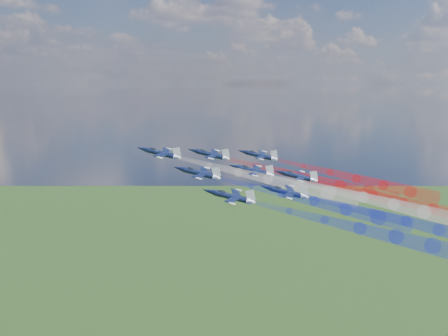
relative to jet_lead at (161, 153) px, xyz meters
name	(u,v)px	position (x,y,z in m)	size (l,w,h in m)	color
jet_lead	(161,153)	(0.00, 0.00, 0.00)	(10.70, 13.37, 3.57)	black
trail_lead	(268,179)	(25.59, -16.18, -6.66)	(4.46, 50.19, 4.46)	white
jet_inner_left	(199,173)	(6.13, -13.88, -4.03)	(10.70, 13.37, 3.57)	black
trail_inner_left	(314,201)	(31.72, -30.06, -10.68)	(4.46, 50.19, 4.46)	#1725CA
jet_inner_right	(210,155)	(16.63, 3.64, -1.65)	(10.70, 13.37, 3.57)	black
trail_inner_right	(312,179)	(42.22, -12.54, -8.31)	(4.46, 50.19, 4.46)	red
jet_outer_left	(231,197)	(7.64, -31.03, -7.26)	(10.70, 13.37, 3.57)	black
trail_outer_left	(360,229)	(33.23, -47.21, -13.91)	(4.46, 50.19, 4.46)	#1725CA
jet_center_third	(253,171)	(23.17, -11.90, -4.79)	(10.70, 13.37, 3.57)	black
trail_center_third	(363,197)	(48.75, -28.08, -11.45)	(4.46, 50.19, 4.46)	white
jet_outer_right	(259,155)	(34.04, 5.36, -3.02)	(10.70, 13.37, 3.57)	black
trail_outer_right	(357,179)	(59.63, -10.83, -9.68)	(4.46, 50.19, 4.46)	red
jet_rear_left	(286,192)	(25.64, -26.15, -8.49)	(10.70, 13.37, 3.57)	black
trail_rear_left	(406,221)	(51.22, -42.33, -15.15)	(4.46, 50.19, 4.46)	#1725CA
jet_rear_right	(298,176)	(38.04, -11.35, -7.43)	(10.70, 13.37, 3.57)	black
trail_rear_right	(404,202)	(63.63, -27.53, -14.09)	(4.46, 50.19, 4.46)	red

